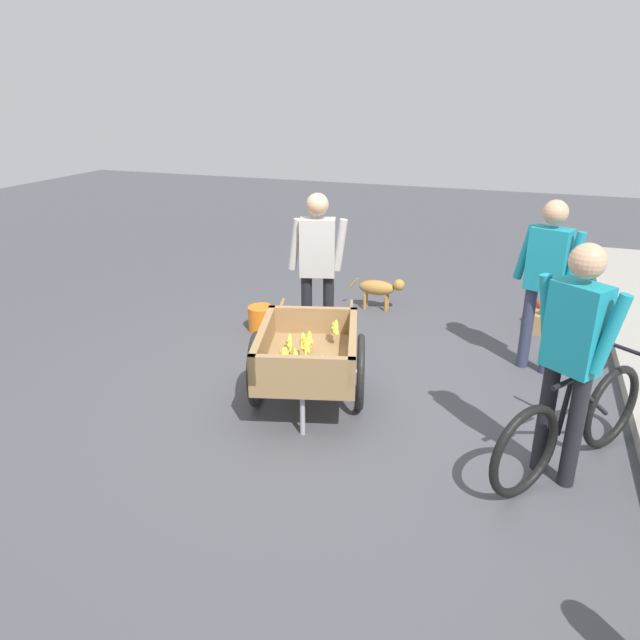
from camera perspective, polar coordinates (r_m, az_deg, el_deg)
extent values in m
plane|color=#47474C|center=(5.18, 0.75, -7.56)|extent=(24.00, 24.00, 0.00)
cube|color=#937047|center=(4.91, -1.19, -4.07)|extent=(1.28, 1.07, 0.10)
cube|color=#937047|center=(4.37, -1.79, -5.01)|extent=(0.27, 0.79, 0.24)
cube|color=#937047|center=(5.32, -0.72, 0.01)|extent=(0.27, 0.79, 0.24)
cube|color=#937047|center=(4.82, 3.19, -2.37)|extent=(1.08, 0.36, 0.24)
cube|color=#937047|center=(4.88, -5.53, -2.13)|extent=(1.08, 0.36, 0.24)
torus|color=black|center=(4.93, 3.94, -5.05)|extent=(0.63, 0.23, 0.64)
torus|color=black|center=(5.00, -6.23, -4.72)|extent=(0.63, 0.23, 0.64)
cylinder|color=#9E9EA8|center=(4.94, -1.18, -4.90)|extent=(0.28, 0.86, 0.04)
cylinder|color=#937047|center=(5.59, 3.01, 0.88)|extent=(0.54, 0.18, 0.04)
cylinder|color=#937047|center=(5.64, -3.92, 1.05)|extent=(0.54, 0.18, 0.04)
cylinder|color=#9E9EA8|center=(4.60, -1.68, -9.13)|extent=(0.04, 0.04, 0.35)
ellipsoid|color=gold|center=(4.66, -1.43, -2.65)|extent=(0.18, 0.08, 0.14)
ellipsoid|color=gold|center=(4.64, -1.37, -2.60)|extent=(0.19, 0.07, 0.09)
ellipsoid|color=gold|center=(4.62, -1.31, -2.57)|extent=(0.18, 0.14, 0.09)
ellipsoid|color=gold|center=(4.60, -1.26, -2.54)|extent=(0.18, 0.09, 0.15)
ellipsoid|color=gold|center=(4.77, -2.36, -3.63)|extent=(0.19, 0.09, 0.13)
ellipsoid|color=gold|center=(4.75, -2.31, -3.62)|extent=(0.18, 0.14, 0.05)
ellipsoid|color=gold|center=(4.72, -2.27, -3.62)|extent=(0.17, 0.14, 0.13)
ellipsoid|color=gold|center=(4.56, -3.48, -3.67)|extent=(0.17, 0.07, 0.14)
ellipsoid|color=gold|center=(4.54, -3.43, -3.64)|extent=(0.19, 0.06, 0.08)
ellipsoid|color=gold|center=(4.52, -3.37, -3.60)|extent=(0.19, 0.09, 0.08)
ellipsoid|color=gold|center=(4.50, -3.33, -3.57)|extent=(0.18, 0.11, 0.14)
ellipsoid|color=gold|center=(4.77, -1.71, -2.13)|extent=(0.17, 0.13, 0.15)
ellipsoid|color=gold|center=(4.74, -1.67, -2.14)|extent=(0.19, 0.10, 0.05)
ellipsoid|color=gold|center=(4.72, -1.62, -2.14)|extent=(0.18, 0.11, 0.14)
ellipsoid|color=gold|center=(4.47, -3.71, -3.81)|extent=(0.18, 0.08, 0.14)
ellipsoid|color=gold|center=(4.45, -3.66, -3.77)|extent=(0.19, 0.05, 0.08)
ellipsoid|color=gold|center=(4.44, -3.60, -3.70)|extent=(0.19, 0.10, 0.05)
ellipsoid|color=gold|center=(4.43, -3.55, -3.65)|extent=(0.18, 0.14, 0.09)
ellipsoid|color=gold|center=(4.41, -3.49, -3.59)|extent=(0.18, 0.12, 0.13)
ellipsoid|color=gold|center=(4.62, -0.06, -4.36)|extent=(0.18, 0.06, 0.12)
ellipsoid|color=gold|center=(4.59, 0.00, -4.35)|extent=(0.18, 0.13, 0.05)
ellipsoid|color=gold|center=(4.57, 0.06, -4.35)|extent=(0.18, 0.06, 0.13)
ellipsoid|color=gold|center=(4.96, -1.10, -1.94)|extent=(0.18, 0.05, 0.13)
ellipsoid|color=gold|center=(4.94, -1.05, -1.92)|extent=(0.17, 0.15, 0.05)
ellipsoid|color=gold|center=(4.91, -1.00, -1.92)|extent=(0.18, 0.11, 0.13)
ellipsoid|color=gold|center=(4.75, -2.55, -3.79)|extent=(0.18, 0.10, 0.12)
ellipsoid|color=gold|center=(4.73, -2.51, -3.78)|extent=(0.18, 0.14, 0.05)
ellipsoid|color=gold|center=(4.70, -2.46, -3.78)|extent=(0.18, 0.10, 0.14)
ellipsoid|color=gold|center=(4.97, -3.00, -2.23)|extent=(0.18, 0.08, 0.15)
ellipsoid|color=gold|center=(4.94, -2.97, -2.23)|extent=(0.19, 0.10, 0.05)
ellipsoid|color=gold|center=(4.92, -2.94, -2.25)|extent=(0.17, 0.10, 0.15)
ellipsoid|color=gold|center=(5.12, 1.32, -0.98)|extent=(0.18, 0.07, 0.14)
ellipsoid|color=gold|center=(5.11, 1.38, -0.93)|extent=(0.19, 0.10, 0.10)
ellipsoid|color=gold|center=(5.10, 1.45, -0.88)|extent=(0.19, 0.09, 0.05)
ellipsoid|color=gold|center=(5.08, 1.51, -0.82)|extent=(0.17, 0.15, 0.10)
ellipsoid|color=gold|center=(5.07, 1.57, -0.75)|extent=(0.18, 0.09, 0.13)
cylinder|color=black|center=(5.96, 0.82, 0.68)|extent=(0.11, 0.11, 0.80)
cylinder|color=black|center=(5.97, -1.28, 0.73)|extent=(0.11, 0.11, 0.80)
cube|color=#B7B2AD|center=(5.76, -0.24, 7.04)|extent=(0.28, 0.38, 0.56)
sphere|color=tan|center=(5.66, -0.25, 11.16)|extent=(0.22, 0.22, 0.22)
cylinder|color=#B7B2AD|center=(5.74, 1.97, 7.27)|extent=(0.08, 0.15, 0.51)
cylinder|color=#B7B2AD|center=(5.77, -2.44, 7.34)|extent=(0.08, 0.15, 0.51)
torus|color=black|center=(4.88, 26.40, -7.59)|extent=(0.57, 0.44, 0.66)
torus|color=black|center=(4.12, 19.24, -11.95)|extent=(0.57, 0.44, 0.66)
cylinder|color=black|center=(4.31, 23.92, -5.02)|extent=(0.51, 0.38, 0.04)
cylinder|color=black|center=(4.29, 22.70, -7.56)|extent=(0.10, 0.09, 0.45)
cylinder|color=black|center=(4.55, 24.72, -6.93)|extent=(0.45, 0.34, 0.43)
ellipsoid|color=black|center=(4.16, 23.06, -4.45)|extent=(0.20, 0.08, 0.06)
cylinder|color=black|center=(4.64, 27.11, -2.35)|extent=(0.29, 0.39, 0.03)
cylinder|color=black|center=(4.39, 21.02, -8.79)|extent=(0.11, 0.11, 0.83)
cylinder|color=black|center=(4.29, 23.42, -9.89)|extent=(0.11, 0.11, 0.83)
cube|color=teal|center=(4.04, 23.59, -0.68)|extent=(0.36, 0.39, 0.58)
sphere|color=tan|center=(3.91, 24.54, 5.21)|extent=(0.22, 0.22, 0.22)
cylinder|color=teal|center=(4.14, 21.14, 0.63)|extent=(0.08, 0.16, 0.53)
cylinder|color=teal|center=(3.93, 26.31, -1.28)|extent=(0.08, 0.17, 0.53)
ellipsoid|color=#AD7A38|center=(7.16, 5.51, 3.15)|extent=(0.19, 0.45, 0.18)
sphere|color=#AD7A38|center=(7.10, 7.66, 3.38)|extent=(0.14, 0.14, 0.14)
cylinder|color=#AD7A38|center=(7.21, 3.34, 3.67)|extent=(0.03, 0.11, 0.12)
cylinder|color=#AD7A38|center=(7.25, 6.57, 1.82)|extent=(0.04, 0.04, 0.18)
cylinder|color=#AD7A38|center=(7.15, 6.40, 1.54)|extent=(0.04, 0.04, 0.18)
cylinder|color=#AD7A38|center=(7.30, 4.54, 2.04)|extent=(0.04, 0.04, 0.18)
cylinder|color=#AD7A38|center=(7.20, 4.34, 1.76)|extent=(0.04, 0.04, 0.18)
cylinder|color=orange|center=(6.57, -5.69, 0.16)|extent=(0.29, 0.29, 0.27)
cube|color=#99754C|center=(7.02, 21.23, -0.07)|extent=(0.44, 0.32, 0.22)
sphere|color=red|center=(7.02, 21.78, 1.23)|extent=(0.09, 0.09, 0.09)
sphere|color=#B23319|center=(7.04, 20.58, 1.45)|extent=(0.09, 0.09, 0.09)
sphere|color=red|center=(7.03, 21.78, 1.20)|extent=(0.08, 0.08, 0.08)
sphere|color=#99BF33|center=(6.97, 21.52, 1.11)|extent=(0.08, 0.08, 0.08)
sphere|color=#99BF33|center=(7.00, 21.46, 1.15)|extent=(0.07, 0.07, 0.07)
sphere|color=#99BF33|center=(7.04, 21.07, 1.34)|extent=(0.08, 0.08, 0.08)
sphere|color=#99BF33|center=(6.85, 20.87, 0.89)|extent=(0.10, 0.10, 0.10)
cylinder|color=#333851|center=(5.92, 19.41, -0.68)|extent=(0.11, 0.11, 0.81)
cylinder|color=#333851|center=(5.86, 21.39, -1.20)|extent=(0.11, 0.11, 0.81)
cube|color=teal|center=(5.68, 21.29, 5.50)|extent=(0.31, 0.39, 0.57)
sphere|color=tan|center=(5.59, 21.88, 9.68)|extent=(0.22, 0.22, 0.22)
cylinder|color=teal|center=(5.74, 19.28, 6.23)|extent=(0.08, 0.17, 0.52)
cylinder|color=teal|center=(5.61, 23.43, 5.30)|extent=(0.08, 0.14, 0.52)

